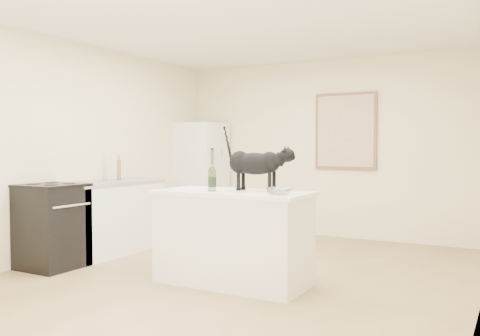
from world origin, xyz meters
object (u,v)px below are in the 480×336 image
(wine_bottle, at_px, (212,172))
(glass_bowl, at_px, (279,191))
(black_cat, at_px, (255,167))
(fridge, at_px, (201,176))
(stove, at_px, (52,227))

(wine_bottle, height_order, glass_bowl, wine_bottle)
(black_cat, bearing_deg, fridge, 132.19)
(wine_bottle, bearing_deg, glass_bowl, -1.01)
(fridge, height_order, glass_bowl, fridge)
(fridge, bearing_deg, glass_bowl, -45.77)
(stove, distance_m, black_cat, 2.39)
(wine_bottle, bearing_deg, fridge, 125.32)
(stove, height_order, wine_bottle, wine_bottle)
(wine_bottle, relative_size, glass_bowl, 1.50)
(stove, distance_m, wine_bottle, 2.00)
(glass_bowl, bearing_deg, stove, -173.68)
(black_cat, relative_size, glass_bowl, 2.78)
(black_cat, xyz_separation_m, wine_bottle, (-0.35, -0.22, -0.05))
(wine_bottle, bearing_deg, stove, -170.93)
(fridge, height_order, wine_bottle, fridge)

